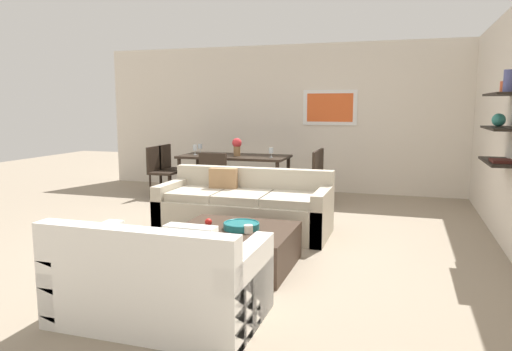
{
  "coord_description": "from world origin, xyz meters",
  "views": [
    {
      "loc": [
        1.91,
        -5.18,
        1.58
      ],
      "look_at": [
        0.22,
        0.2,
        0.75
      ],
      "focal_mm": 33.21,
      "sensor_mm": 36.0,
      "label": 1
    }
  ],
  "objects_px": {
    "coffee_table": "(235,247)",
    "dining_chair_left_far": "(170,166)",
    "dining_chair_right_far": "(313,171)",
    "decorative_bowl": "(241,225)",
    "apple_on_coffee_table": "(208,222)",
    "wine_glass_left_far": "(200,147)",
    "sofa_beige": "(245,209)",
    "candle_jar": "(248,229)",
    "centerpiece_vase": "(237,146)",
    "dining_chair_left_near": "(160,168)",
    "dining_chair_foot": "(216,177)",
    "wine_glass_left_near": "(195,148)",
    "dining_chair_right_near": "(309,175)",
    "loveseat_white": "(160,281)",
    "dining_table": "(234,160)",
    "wine_glass_right_near": "(271,151)"
  },
  "relations": [
    {
      "from": "dining_chair_left_far",
      "to": "dining_chair_right_far",
      "type": "height_order",
      "value": "same"
    },
    {
      "from": "coffee_table",
      "to": "candle_jar",
      "type": "relative_size",
      "value": 12.97
    },
    {
      "from": "apple_on_coffee_table",
      "to": "dining_chair_left_far",
      "type": "relative_size",
      "value": 0.08
    },
    {
      "from": "dining_chair_right_near",
      "to": "decorative_bowl",
      "type": "bearing_deg",
      "value": -91.35
    },
    {
      "from": "dining_chair_right_near",
      "to": "wine_glass_right_near",
      "type": "height_order",
      "value": "wine_glass_right_near"
    },
    {
      "from": "apple_on_coffee_table",
      "to": "dining_chair_right_near",
      "type": "distance_m",
      "value": 3.03
    },
    {
      "from": "coffee_table",
      "to": "dining_chair_left_far",
      "type": "relative_size",
      "value": 1.3
    },
    {
      "from": "candle_jar",
      "to": "wine_glass_right_near",
      "type": "bearing_deg",
      "value": 101.93
    },
    {
      "from": "dining_table",
      "to": "candle_jar",
      "type": "bearing_deg",
      "value": -67.85
    },
    {
      "from": "coffee_table",
      "to": "dining_chair_left_near",
      "type": "relative_size",
      "value": 1.3
    },
    {
      "from": "dining_chair_right_near",
      "to": "wine_glass_right_near",
      "type": "xyz_separation_m",
      "value": [
        -0.64,
        0.09,
        0.35
      ]
    },
    {
      "from": "sofa_beige",
      "to": "dining_chair_right_far",
      "type": "distance_m",
      "value": 2.24
    },
    {
      "from": "dining_chair_foot",
      "to": "centerpiece_vase",
      "type": "relative_size",
      "value": 2.94
    },
    {
      "from": "apple_on_coffee_table",
      "to": "dining_chair_right_near",
      "type": "xyz_separation_m",
      "value": [
        0.43,
        3.0,
        0.09
      ]
    },
    {
      "from": "loveseat_white",
      "to": "dining_chair_foot",
      "type": "height_order",
      "value": "dining_chair_foot"
    },
    {
      "from": "candle_jar",
      "to": "wine_glass_left_far",
      "type": "xyz_separation_m",
      "value": [
        -2.04,
        3.45,
        0.46
      ]
    },
    {
      "from": "wine_glass_left_far",
      "to": "apple_on_coffee_table",
      "type": "bearing_deg",
      "value": -64.66
    },
    {
      "from": "dining_chair_left_far",
      "to": "sofa_beige",
      "type": "bearing_deg",
      "value": -45.04
    },
    {
      "from": "coffee_table",
      "to": "candle_jar",
      "type": "xyz_separation_m",
      "value": [
        0.18,
        -0.11,
        0.23
      ]
    },
    {
      "from": "dining_chair_left_near",
      "to": "dining_chair_foot",
      "type": "distance_m",
      "value": 1.47
    },
    {
      "from": "dining_chair_left_far",
      "to": "wine_glass_left_near",
      "type": "distance_m",
      "value": 0.8
    },
    {
      "from": "dining_chair_foot",
      "to": "dining_chair_left_far",
      "type": "bearing_deg",
      "value": 141.97
    },
    {
      "from": "sofa_beige",
      "to": "candle_jar",
      "type": "xyz_separation_m",
      "value": [
        0.5,
        -1.36,
        0.13
      ]
    },
    {
      "from": "coffee_table",
      "to": "dining_chair_left_near",
      "type": "bearing_deg",
      "value": 129.41
    },
    {
      "from": "loveseat_white",
      "to": "apple_on_coffee_table",
      "type": "xyz_separation_m",
      "value": [
        -0.18,
        1.33,
        0.12
      ]
    },
    {
      "from": "dining_chair_right_near",
      "to": "centerpiece_vase",
      "type": "relative_size",
      "value": 2.94
    },
    {
      "from": "dining_chair_right_near",
      "to": "centerpiece_vase",
      "type": "height_order",
      "value": "centerpiece_vase"
    },
    {
      "from": "wine_glass_right_near",
      "to": "apple_on_coffee_table",
      "type": "bearing_deg",
      "value": -86.16
    },
    {
      "from": "dining_chair_right_far",
      "to": "apple_on_coffee_table",
      "type": "bearing_deg",
      "value": -97.3
    },
    {
      "from": "sofa_beige",
      "to": "candle_jar",
      "type": "height_order",
      "value": "sofa_beige"
    },
    {
      "from": "apple_on_coffee_table",
      "to": "dining_chair_right_far",
      "type": "relative_size",
      "value": 0.08
    },
    {
      "from": "dining_table",
      "to": "dining_chair_right_near",
      "type": "xyz_separation_m",
      "value": [
        1.32,
        -0.19,
        -0.17
      ]
    },
    {
      "from": "loveseat_white",
      "to": "dining_chair_right_far",
      "type": "height_order",
      "value": "dining_chair_right_far"
    },
    {
      "from": "dining_chair_left_far",
      "to": "dining_chair_left_near",
      "type": "xyz_separation_m",
      "value": [
        0.0,
        -0.39,
        0.0
      ]
    },
    {
      "from": "dining_chair_foot",
      "to": "centerpiece_vase",
      "type": "xyz_separation_m",
      "value": [
        0.07,
        0.78,
        0.42
      ]
    },
    {
      "from": "dining_table",
      "to": "centerpiece_vase",
      "type": "bearing_deg",
      "value": -39.7
    },
    {
      "from": "dining_chair_left_near",
      "to": "dining_chair_right_far",
      "type": "xyz_separation_m",
      "value": [
        2.64,
        0.39,
        0.0
      ]
    },
    {
      "from": "decorative_bowl",
      "to": "dining_chair_right_near",
      "type": "bearing_deg",
      "value": 88.65
    },
    {
      "from": "loveseat_white",
      "to": "dining_chair_foot",
      "type": "xyz_separation_m",
      "value": [
        -1.06,
        3.68,
        0.21
      ]
    },
    {
      "from": "wine_glass_left_near",
      "to": "dining_chair_right_near",
      "type": "bearing_deg",
      "value": -2.5
    },
    {
      "from": "dining_chair_left_far",
      "to": "dining_chair_right_near",
      "type": "bearing_deg",
      "value": -8.36
    },
    {
      "from": "decorative_bowl",
      "to": "apple_on_coffee_table",
      "type": "xyz_separation_m",
      "value": [
        -0.36,
        0.03,
        0.0
      ]
    },
    {
      "from": "loveseat_white",
      "to": "wine_glass_right_near",
      "type": "bearing_deg",
      "value": 95.01
    },
    {
      "from": "centerpiece_vase",
      "to": "sofa_beige",
      "type": "bearing_deg",
      "value": -67.71
    },
    {
      "from": "decorative_bowl",
      "to": "wine_glass_left_far",
      "type": "distance_m",
      "value": 3.87
    },
    {
      "from": "dining_chair_left_far",
      "to": "apple_on_coffee_table",
      "type": "bearing_deg",
      "value": -56.95
    },
    {
      "from": "sofa_beige",
      "to": "wine_glass_left_far",
      "type": "relative_size",
      "value": 12.2
    },
    {
      "from": "apple_on_coffee_table",
      "to": "dining_chair_left_far",
      "type": "bearing_deg",
      "value": 123.05
    },
    {
      "from": "wine_glass_left_far",
      "to": "centerpiece_vase",
      "type": "height_order",
      "value": "centerpiece_vase"
    },
    {
      "from": "loveseat_white",
      "to": "dining_chair_right_far",
      "type": "distance_m",
      "value": 4.73
    }
  ]
}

